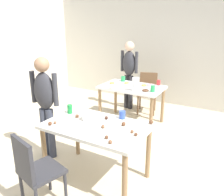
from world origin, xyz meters
TOP-DOWN VIEW (x-y plane):
  - ground_plane at (0.00, 0.00)m, footprint 6.40×6.40m
  - wall_back at (0.00, 3.20)m, footprint 6.40×0.10m
  - dining_table_near at (0.09, -0.16)m, footprint 1.26×0.79m
  - dining_table_far at (-0.28, 1.65)m, footprint 1.19×0.76m
  - chair_near_table at (-0.17, -0.93)m, footprint 0.49×0.49m
  - chair_far_table at (-0.23, 2.39)m, footprint 0.49×0.49m
  - person_girl_near at (-0.81, -0.08)m, footprint 0.45×0.23m
  - person_adult_far at (-0.69, 2.37)m, footprint 0.46×0.25m
  - mixing_bowl at (-0.05, -0.07)m, footprint 0.20×0.20m
  - soda_can at (-0.42, -0.02)m, footprint 0.07×0.07m
  - fork_near at (0.43, -0.24)m, footprint 0.17×0.02m
  - cup_near_0 at (0.28, 0.17)m, footprint 0.08×0.08m
  - cake_ball_0 at (0.39, -0.41)m, footprint 0.04×0.04m
  - cake_ball_1 at (-0.35, -0.39)m, footprint 0.04×0.04m
  - cake_ball_2 at (-0.24, -0.10)m, footprint 0.05×0.05m
  - cake_ball_3 at (-0.10, 0.06)m, footprint 0.04×0.04m
  - cake_ball_4 at (0.57, -0.15)m, footprint 0.04×0.04m
  - cake_ball_5 at (0.64, -0.19)m, footprint 0.04×0.04m
  - cake_ball_6 at (0.12, 0.04)m, footprint 0.05×0.05m
  - cake_ball_7 at (-0.05, 0.09)m, footprint 0.04×0.04m
  - cake_ball_8 at (-0.38, -0.45)m, footprint 0.05×0.05m
  - cake_ball_9 at (0.48, -0.48)m, footprint 0.04×0.04m
  - cake_ball_10 at (0.22, -0.20)m, footprint 0.04×0.04m
  - cake_ball_11 at (0.67, 0.19)m, footprint 0.05×0.05m
  - cake_ball_12 at (0.40, -0.02)m, footprint 0.05×0.05m
  - pitcher_far at (-0.09, 1.41)m, footprint 0.13×0.13m
  - cup_far_0 at (-0.61, 1.93)m, footprint 0.09×0.09m
  - cup_far_1 at (0.14, 1.99)m, footprint 0.07×0.07m
  - cup_far_2 at (0.20, 1.50)m, footprint 0.08×0.08m
  - donut_far_0 at (-0.08, 1.79)m, footprint 0.10×0.10m
  - donut_far_1 at (-0.71, 1.63)m, footprint 0.11×0.11m
  - donut_far_2 at (-0.46, 1.80)m, footprint 0.10×0.10m
  - donut_far_3 at (-0.01, 1.88)m, footprint 0.10×0.10m
  - donut_far_4 at (0.07, 1.47)m, footprint 0.12×0.12m
  - donut_far_5 at (-0.52, 1.34)m, footprint 0.14×0.14m

SIDE VIEW (x-z plane):
  - ground_plane at x=0.00m, z-range 0.00..0.00m
  - chair_near_table at x=-0.17m, z-range 0.06..0.93m
  - chair_far_table at x=-0.23m, z-range 0.06..0.93m
  - dining_table_far at x=-0.28m, z-range 0.27..1.02m
  - dining_table_near at x=0.09m, z-range 0.28..1.03m
  - fork_near at x=0.43m, z-range 0.75..0.76m
  - donut_far_2 at x=-0.46m, z-range 0.75..0.78m
  - donut_far_3 at x=-0.01m, z-range 0.75..0.78m
  - donut_far_0 at x=-0.08m, z-range 0.75..0.78m
  - donut_far_1 at x=-0.71m, z-range 0.75..0.78m
  - donut_far_4 at x=0.07m, z-range 0.75..0.78m
  - cake_ball_1 at x=-0.35m, z-range 0.75..0.79m
  - cake_ball_3 at x=-0.10m, z-range 0.75..0.79m
  - cake_ball_4 at x=0.57m, z-range 0.75..0.79m
  - donut_far_5 at x=-0.52m, z-range 0.75..0.79m
  - cake_ball_5 at x=0.64m, z-range 0.75..0.79m
  - cake_ball_7 at x=-0.05m, z-range 0.75..0.79m
  - cake_ball_0 at x=0.39m, z-range 0.75..0.79m
  - cake_ball_10 at x=0.22m, z-range 0.75..0.79m
  - cake_ball_9 at x=0.48m, z-range 0.75..0.79m
  - cake_ball_6 at x=0.12m, z-range 0.75..0.80m
  - cake_ball_8 at x=-0.38m, z-range 0.75..0.80m
  - cake_ball_2 at x=-0.24m, z-range 0.75..0.80m
  - cake_ball_11 at x=0.67m, z-range 0.75..0.80m
  - cake_ball_12 at x=0.40m, z-range 0.75..0.80m
  - mixing_bowl at x=-0.05m, z-range 0.75..0.84m
  - cup_far_1 at x=0.14m, z-range 0.75..0.85m
  - cup_near_0 at x=0.28m, z-range 0.75..0.85m
  - cup_far_0 at x=-0.61m, z-range 0.75..0.85m
  - cup_far_2 at x=0.20m, z-range 0.75..0.86m
  - soda_can at x=-0.42m, z-range 0.75..0.87m
  - pitcher_far at x=-0.09m, z-range 0.75..0.99m
  - person_girl_near at x=-0.81m, z-range 0.15..1.64m
  - person_adult_far at x=-0.69m, z-range 0.15..1.68m
  - wall_back at x=0.00m, z-range 0.00..2.60m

